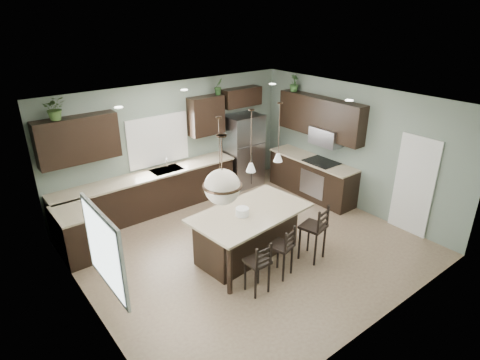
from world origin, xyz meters
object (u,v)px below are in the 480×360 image
at_px(kitchen_island, 250,234).
at_px(serving_dish, 242,212).
at_px(bar_stool_left, 257,267).
at_px(plant_back_left, 55,108).
at_px(bar_stool_right, 313,232).
at_px(bar_stool_center, 281,251).
at_px(refrigerator, 242,151).

bearing_deg(kitchen_island, serving_dish, 180.00).
distance_m(serving_dish, bar_stool_left, 1.06).
height_order(serving_dish, plant_back_left, plant_back_left).
height_order(bar_stool_left, bar_stool_right, bar_stool_right).
height_order(bar_stool_center, bar_stool_right, bar_stool_right).
relative_size(serving_dish, bar_stool_left, 0.25).
bearing_deg(bar_stool_left, bar_stool_right, 5.78).
height_order(serving_dish, bar_stool_right, bar_stool_right).
bearing_deg(serving_dish, kitchen_island, 5.69).
height_order(bar_stool_left, bar_stool_center, bar_stool_center).
height_order(serving_dish, bar_stool_center, serving_dish).
xyz_separation_m(refrigerator, serving_dish, (-2.12, -2.68, 0.07)).
distance_m(serving_dish, bar_stool_center, 0.95).
xyz_separation_m(bar_stool_right, plant_back_left, (-3.12, 3.57, 2.07)).
bearing_deg(serving_dish, bar_stool_right, -36.20).
bearing_deg(plant_back_left, serving_dish, -53.31).
relative_size(refrigerator, plant_back_left, 4.27).
distance_m(kitchen_island, serving_dish, 0.57).
bearing_deg(bar_stool_center, kitchen_island, 76.86).
xyz_separation_m(kitchen_island, bar_stool_right, (0.83, -0.77, 0.09)).
xyz_separation_m(bar_stool_center, plant_back_left, (-2.33, 3.58, 2.14)).
bearing_deg(plant_back_left, kitchen_island, -50.60).
distance_m(kitchen_island, plant_back_left, 4.21).
relative_size(serving_dish, bar_stool_right, 0.22).
distance_m(bar_stool_left, bar_stool_right, 1.40).
xyz_separation_m(refrigerator, bar_stool_left, (-2.49, -3.52, -0.45)).
bearing_deg(kitchen_island, bar_stool_center, -92.84).
distance_m(bar_stool_center, bar_stool_right, 0.79).
height_order(bar_stool_right, plant_back_left, plant_back_left).
distance_m(refrigerator, bar_stool_left, 4.34).
bearing_deg(kitchen_island, refrigerator, 48.45).
bearing_deg(kitchen_island, bar_stool_right, -48.65).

